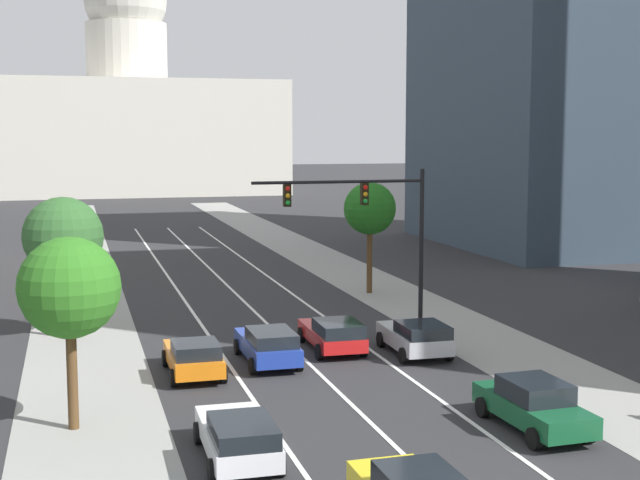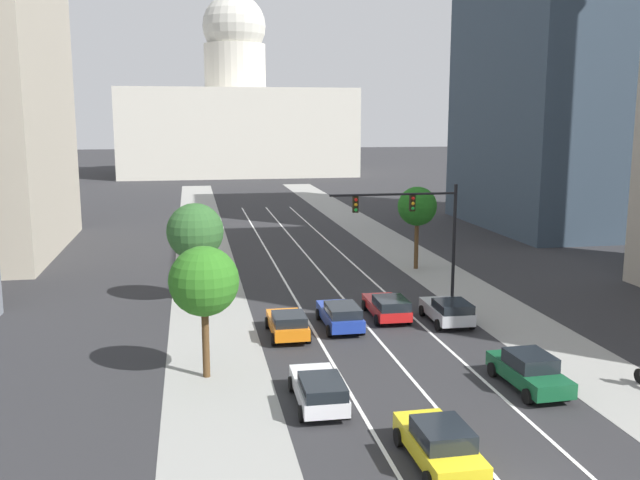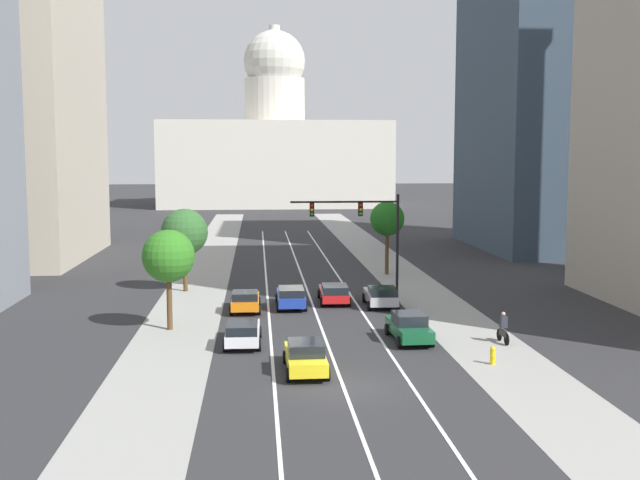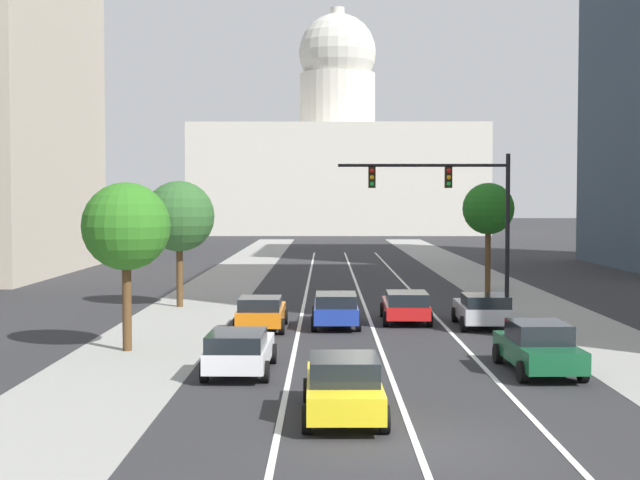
{
  "view_description": "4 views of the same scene",
  "coord_description": "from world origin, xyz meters",
  "px_view_note": "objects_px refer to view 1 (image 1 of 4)",
  "views": [
    {
      "loc": [
        -8.73,
        -15.44,
        8.92
      ],
      "look_at": [
        1.18,
        20.14,
        4.53
      ],
      "focal_mm": 50.27,
      "sensor_mm": 36.0,
      "label": 1
    },
    {
      "loc": [
        -9.3,
        -17.99,
        11.39
      ],
      "look_at": [
        -1.14,
        26.11,
        3.46
      ],
      "focal_mm": 39.3,
      "sensor_mm": 36.0,
      "label": 2
    },
    {
      "loc": [
        -3.72,
        -32.86,
        10.19
      ],
      "look_at": [
        0.79,
        22.32,
        4.06
      ],
      "focal_mm": 43.28,
      "sensor_mm": 36.0,
      "label": 3
    },
    {
      "loc": [
        -1.96,
        -18.93,
        5.27
      ],
      "look_at": [
        -2.25,
        31.34,
        3.01
      ],
      "focal_mm": 50.08,
      "sensor_mm": 36.0,
      "label": 4
    }
  ],
  "objects_px": {
    "capitol_building": "(129,122)",
    "car_white": "(238,436)",
    "traffic_signal_mast": "(372,217)",
    "street_tree_near_left": "(63,237)",
    "street_tree_near_right": "(370,209)",
    "car_red": "(333,333)",
    "street_tree_mid_left": "(69,289)",
    "car_blue": "(268,345)",
    "car_silver": "(416,336)",
    "car_green": "(533,404)",
    "car_orange": "(194,357)"
  },
  "relations": [
    {
      "from": "street_tree_near_left",
      "to": "car_blue",
      "type": "bearing_deg",
      "value": -41.99
    },
    {
      "from": "capitol_building",
      "to": "car_orange",
      "type": "height_order",
      "value": "capitol_building"
    },
    {
      "from": "car_green",
      "to": "street_tree_mid_left",
      "type": "relative_size",
      "value": 0.78
    },
    {
      "from": "traffic_signal_mast",
      "to": "car_red",
      "type": "bearing_deg",
      "value": -135.04
    },
    {
      "from": "car_orange",
      "to": "car_red",
      "type": "bearing_deg",
      "value": -69.37
    },
    {
      "from": "car_silver",
      "to": "street_tree_near_right",
      "type": "relative_size",
      "value": 0.68
    },
    {
      "from": "car_green",
      "to": "car_silver",
      "type": "height_order",
      "value": "car_green"
    },
    {
      "from": "car_blue",
      "to": "street_tree_near_left",
      "type": "xyz_separation_m",
      "value": [
        -7.62,
        6.85,
        3.69
      ]
    },
    {
      "from": "traffic_signal_mast",
      "to": "street_tree_near_left",
      "type": "xyz_separation_m",
      "value": [
        -13.15,
        3.06,
        -0.82
      ]
    },
    {
      "from": "car_orange",
      "to": "street_tree_mid_left",
      "type": "distance_m",
      "value": 7.53
    },
    {
      "from": "capitol_building",
      "to": "car_blue",
      "type": "xyz_separation_m",
      "value": [
        -1.52,
        -106.24,
        -9.95
      ]
    },
    {
      "from": "car_red",
      "to": "street_tree_mid_left",
      "type": "xyz_separation_m",
      "value": [
        -10.38,
        -7.29,
        3.59
      ]
    },
    {
      "from": "car_red",
      "to": "traffic_signal_mast",
      "type": "relative_size",
      "value": 0.59
    },
    {
      "from": "capitol_building",
      "to": "car_silver",
      "type": "relative_size",
      "value": 10.58
    },
    {
      "from": "street_tree_mid_left",
      "to": "street_tree_near_right",
      "type": "xyz_separation_m",
      "value": [
        16.18,
        19.8,
        0.41
      ]
    },
    {
      "from": "car_blue",
      "to": "street_tree_near_left",
      "type": "bearing_deg",
      "value": 48.06
    },
    {
      "from": "car_red",
      "to": "street_tree_mid_left",
      "type": "height_order",
      "value": "street_tree_mid_left"
    },
    {
      "from": "car_blue",
      "to": "street_tree_mid_left",
      "type": "height_order",
      "value": "street_tree_mid_left"
    },
    {
      "from": "street_tree_near_left",
      "to": "car_silver",
      "type": "bearing_deg",
      "value": -27.45
    },
    {
      "from": "car_orange",
      "to": "car_silver",
      "type": "xyz_separation_m",
      "value": [
        9.09,
        0.73,
        0.04
      ]
    },
    {
      "from": "car_white",
      "to": "car_silver",
      "type": "bearing_deg",
      "value": -41.83
    },
    {
      "from": "traffic_signal_mast",
      "to": "street_tree_near_left",
      "type": "bearing_deg",
      "value": 166.92
    },
    {
      "from": "car_white",
      "to": "car_red",
      "type": "bearing_deg",
      "value": -27.14
    },
    {
      "from": "car_orange",
      "to": "street_tree_near_left",
      "type": "xyz_separation_m",
      "value": [
        -4.58,
        7.84,
        3.72
      ]
    },
    {
      "from": "car_green",
      "to": "car_silver",
      "type": "xyz_separation_m",
      "value": [
        -0.01,
        9.56,
        -0.02
      ]
    },
    {
      "from": "car_silver",
      "to": "traffic_signal_mast",
      "type": "relative_size",
      "value": 0.54
    },
    {
      "from": "capitol_building",
      "to": "car_red",
      "type": "relative_size",
      "value": 9.63
    },
    {
      "from": "car_white",
      "to": "street_tree_near_left",
      "type": "relative_size",
      "value": 0.72
    },
    {
      "from": "capitol_building",
      "to": "car_white",
      "type": "xyz_separation_m",
      "value": [
        -4.55,
        -116.37,
        -9.97
      ]
    },
    {
      "from": "capitol_building",
      "to": "street_tree_near_left",
      "type": "relative_size",
      "value": 7.21
    },
    {
      "from": "capitol_building",
      "to": "car_orange",
      "type": "relative_size",
      "value": 10.48
    },
    {
      "from": "car_silver",
      "to": "capitol_building",
      "type": "bearing_deg",
      "value": 3.77
    },
    {
      "from": "street_tree_near_left",
      "to": "car_orange",
      "type": "bearing_deg",
      "value": -59.68
    },
    {
      "from": "car_blue",
      "to": "street_tree_near_left",
      "type": "height_order",
      "value": "street_tree_near_left"
    },
    {
      "from": "street_tree_near_left",
      "to": "traffic_signal_mast",
      "type": "bearing_deg",
      "value": -13.08
    },
    {
      "from": "car_silver",
      "to": "street_tree_near_right",
      "type": "distance_m",
      "value": 14.86
    },
    {
      "from": "capitol_building",
      "to": "car_white",
      "type": "relative_size",
      "value": 9.99
    },
    {
      "from": "car_green",
      "to": "street_tree_near_right",
      "type": "xyz_separation_m",
      "value": [
        2.76,
        23.62,
        3.95
      ]
    },
    {
      "from": "capitol_building",
      "to": "car_white",
      "type": "bearing_deg",
      "value": -92.24
    },
    {
      "from": "car_red",
      "to": "car_blue",
      "type": "relative_size",
      "value": 1.0
    },
    {
      "from": "capitol_building",
      "to": "car_orange",
      "type": "bearing_deg",
      "value": -92.43
    },
    {
      "from": "capitol_building",
      "to": "street_tree_mid_left",
      "type": "xyz_separation_m",
      "value": [
        -8.87,
        -112.23,
        -6.39
      ]
    },
    {
      "from": "car_white",
      "to": "car_silver",
      "type": "distance_m",
      "value": 13.43
    },
    {
      "from": "car_green",
      "to": "car_white",
      "type": "distance_m",
      "value": 9.11
    },
    {
      "from": "capitol_building",
      "to": "car_red",
      "type": "distance_m",
      "value": 105.43
    },
    {
      "from": "car_orange",
      "to": "traffic_signal_mast",
      "type": "xyz_separation_m",
      "value": [
        8.57,
        4.78,
        4.54
      ]
    },
    {
      "from": "street_tree_near_right",
      "to": "traffic_signal_mast",
      "type": "bearing_deg",
      "value": -108.23
    },
    {
      "from": "capitol_building",
      "to": "street_tree_near_right",
      "type": "xyz_separation_m",
      "value": [
        7.31,
        -92.44,
        -5.98
      ]
    },
    {
      "from": "capitol_building",
      "to": "car_orange",
      "type": "xyz_separation_m",
      "value": [
        -4.55,
        -107.22,
        -9.99
      ]
    },
    {
      "from": "traffic_signal_mast",
      "to": "capitol_building",
      "type": "bearing_deg",
      "value": 92.25
    }
  ]
}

